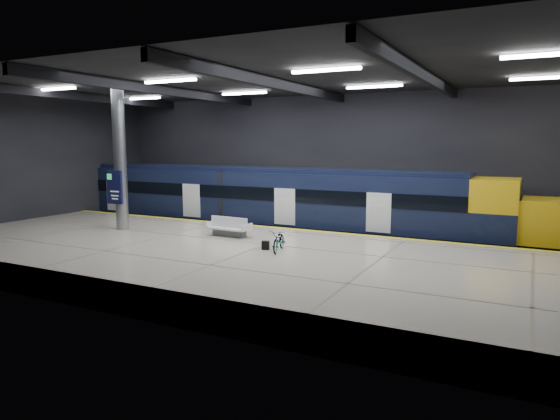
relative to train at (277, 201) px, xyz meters
The scene contains 10 objects.
ground 6.53m from the train, 62.55° to the right, with size 30.00×30.00×0.00m, color black.
room_shell 7.19m from the train, 62.55° to the right, with size 30.10×16.10×8.05m.
platform 8.62m from the train, 70.35° to the right, with size 30.00×11.00×1.10m, color beige.
safety_strip 4.07m from the train, 43.88° to the right, with size 30.00×0.40×0.01m, color gold.
rails 3.47m from the train, ahead, with size 30.00×1.52×0.16m.
train is the anchor object (origin of this frame).
bench 5.77m from the train, 84.62° to the right, with size 2.05×0.94×0.89m.
bicycle 8.44m from the train, 61.99° to the right, with size 0.57×1.63×0.86m, color #99999E.
pannier_bag 8.20m from the train, 65.71° to the right, with size 0.30×0.18×0.35m, color black.
info_column 8.65m from the train, 128.26° to the right, with size 0.90×0.78×6.90m.
Camera 1 is at (9.83, -18.99, 5.35)m, focal length 32.00 mm.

